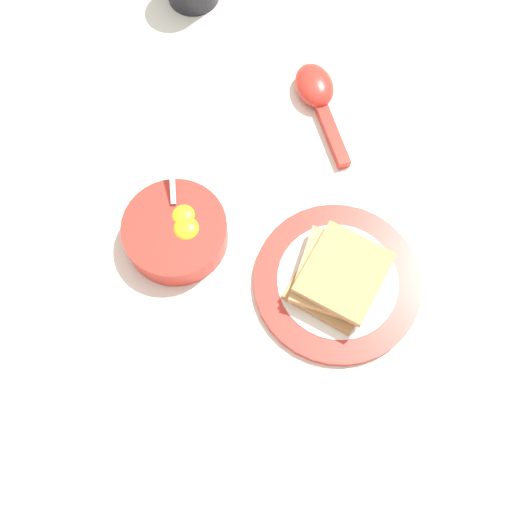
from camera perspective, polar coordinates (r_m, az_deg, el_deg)
ground_plane at (r=0.91m, az=1.86°, el=13.14°), size 3.00×3.00×0.00m
egg_bowl at (r=0.80m, az=-7.63°, el=2.32°), size 0.14×0.14×0.07m
toast_plate at (r=0.80m, az=7.74°, el=-2.45°), size 0.22×0.22×0.01m
toast_sandwich at (r=0.77m, az=7.85°, el=-1.92°), size 0.12×0.12×0.04m
soup_spoon at (r=0.92m, az=5.86°, el=15.15°), size 0.15×0.14×0.03m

